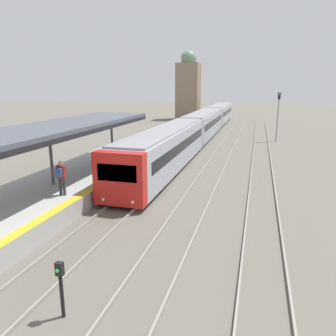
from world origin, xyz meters
TOP-DOWN VIEW (x-y plane):
  - platform_canopy at (-3.97, 13.28)m, footprint 4.00×18.61m
  - person_on_platform at (-2.54, 11.83)m, footprint 0.40×0.40m
  - train_near at (0.00, 37.62)m, footprint 2.60×50.10m
  - signal_post_near at (1.65, 5.26)m, footprint 0.20×0.21m
  - signal_mast_far at (8.32, 36.86)m, footprint 0.28×0.29m
  - distant_domed_building at (-6.41, 59.14)m, footprint 4.00×4.00m

SIDE VIEW (x-z plane):
  - signal_post_near at x=1.65m, z-range 0.20..1.79m
  - train_near at x=0.00m, z-range 0.17..3.19m
  - person_on_platform at x=-2.54m, z-range 1.01..2.68m
  - signal_mast_far at x=8.32m, z-range 0.66..5.97m
  - platform_canopy at x=-3.97m, z-range 2.28..5.39m
  - distant_domed_building at x=-6.41m, z-range -0.37..11.87m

